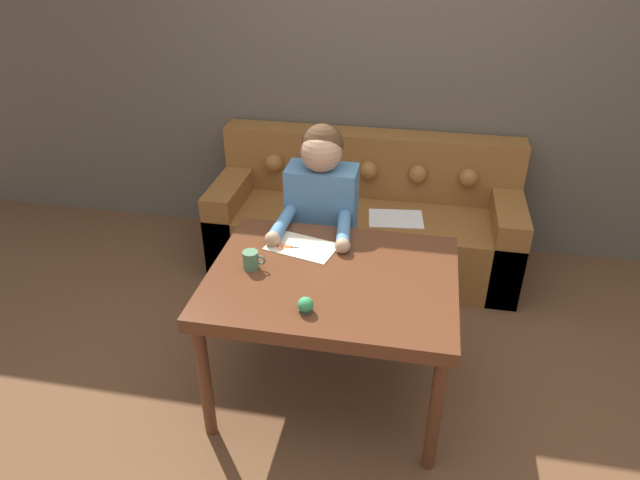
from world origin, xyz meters
The scene contains 9 objects.
ground_plane centered at (0.00, 0.00, 0.00)m, with size 16.00×16.00×0.00m, color brown.
wall_back centered at (0.00, 1.75, 1.30)m, with size 8.00×0.06×2.60m.
dining_table centered at (-0.14, 0.05, 0.66)m, with size 1.18×0.93×0.74m.
couch centered at (-0.13, 1.37, 0.32)m, with size 2.09×0.78×0.89m.
person centered at (-0.31, 0.69, 0.65)m, with size 0.44×0.62×1.24m.
pattern_paper_main centered at (-0.34, 0.27, 0.74)m, with size 0.39×0.29×0.00m.
scissors centered at (-0.41, 0.25, 0.74)m, with size 0.19×0.07×0.01m.
mug centered at (-0.54, 0.04, 0.78)m, with size 0.11×0.08×0.09m.
pin_cushion centered at (-0.21, -0.25, 0.77)m, with size 0.07×0.07×0.07m.
Camera 1 is at (0.22, -2.16, 2.26)m, focal length 32.00 mm.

